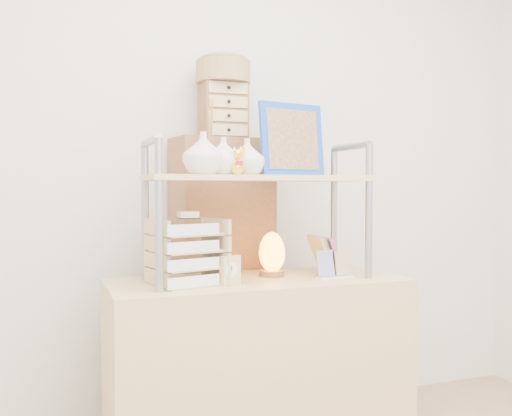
# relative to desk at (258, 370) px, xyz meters

# --- Properties ---
(desk) EXTENTS (1.20, 0.50, 0.75)m
(desk) POSITION_rel_desk_xyz_m (0.00, 0.00, 0.00)
(desk) COLOR tan
(desk) RESTS_ON ground
(cabinet) EXTENTS (0.47, 0.29, 1.35)m
(cabinet) POSITION_rel_desk_xyz_m (-0.04, 0.37, 0.30)
(cabinet) COLOR brown
(cabinet) RESTS_ON ground
(hutch) EXTENTS (0.90, 0.34, 0.74)m
(hutch) POSITION_rel_desk_xyz_m (-0.04, 0.01, 0.82)
(hutch) COLOR gray
(hutch) RESTS_ON desk
(letter_tray) EXTENTS (0.28, 0.27, 0.28)m
(letter_tray) POSITION_rel_desk_xyz_m (-0.30, -0.04, 0.49)
(letter_tray) COLOR tan
(letter_tray) RESTS_ON desk
(salt_lamp) EXTENTS (0.12, 0.11, 0.19)m
(salt_lamp) POSITION_rel_desk_xyz_m (0.08, 0.05, 0.47)
(salt_lamp) COLOR brown
(salt_lamp) RESTS_ON desk
(desk_clock) EXTENTS (0.09, 0.06, 0.11)m
(desk_clock) POSITION_rel_desk_xyz_m (-0.15, -0.10, 0.43)
(desk_clock) COLOR tan
(desk_clock) RESTS_ON desk
(postcard_stand) EXTENTS (0.17, 0.06, 0.12)m
(postcard_stand) POSITION_rel_desk_xyz_m (0.31, -0.09, 0.41)
(postcard_stand) COLOR white
(postcard_stand) RESTS_ON desk
(drawer_chest) EXTENTS (0.20, 0.16, 0.25)m
(drawer_chest) POSITION_rel_desk_xyz_m (-0.04, 0.35, 1.10)
(drawer_chest) COLOR brown
(drawer_chest) RESTS_ON cabinet
(woven_basket) EXTENTS (0.25, 0.25, 0.10)m
(woven_basket) POSITION_rel_desk_xyz_m (-0.04, 0.35, 1.28)
(woven_basket) COLOR olive
(woven_basket) RESTS_ON drawer_chest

